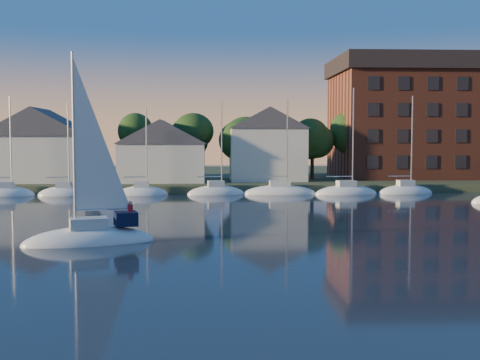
{
  "coord_description": "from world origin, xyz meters",
  "views": [
    {
      "loc": [
        0.18,
        -22.4,
        6.7
      ],
      "look_at": [
        2.43,
        22.0,
        3.6
      ],
      "focal_mm": 45.0,
      "sensor_mm": 36.0,
      "label": 1
    }
  ],
  "objects": [
    {
      "name": "ground",
      "position": [
        0.0,
        0.0,
        0.0
      ],
      "size": [
        260.0,
        260.0,
        0.0
      ],
      "primitive_type": "plane",
      "color": "black",
      "rests_on": "ground"
    },
    {
      "name": "clubhouse_centre",
      "position": [
        -6.0,
        57.0,
        5.13
      ],
      "size": [
        11.55,
        8.4,
        8.08
      ],
      "color": "beige",
      "rests_on": "shoreline_land"
    },
    {
      "name": "wooden_dock",
      "position": [
        0.0,
        52.0,
        0.0
      ],
      "size": [
        120.0,
        3.0,
        1.0
      ],
      "primitive_type": "cube",
      "color": "brown",
      "rests_on": "ground"
    },
    {
      "name": "moored_fleet",
      "position": [
        -8.0,
        49.0,
        0.1
      ],
      "size": [
        71.5,
        2.4,
        12.05
      ],
      "color": "white",
      "rests_on": "ground"
    },
    {
      "name": "clubhouse_east",
      "position": [
        8.0,
        59.0,
        6.0
      ],
      "size": [
        10.5,
        8.4,
        9.8
      ],
      "color": "beige",
      "rests_on": "shoreline_land"
    },
    {
      "name": "condo_block",
      "position": [
        34.0,
        64.95,
        9.79
      ],
      "size": [
        31.0,
        17.0,
        17.4
      ],
      "color": "brown",
      "rests_on": "shoreline_land"
    },
    {
      "name": "tree_line",
      "position": [
        2.0,
        63.0,
        7.18
      ],
      "size": [
        93.4,
        5.4,
        8.9
      ],
      "color": "#3C261B",
      "rests_on": "shoreline_land"
    },
    {
      "name": "clubhouse_west",
      "position": [
        -22.0,
        58.0,
        5.93
      ],
      "size": [
        13.65,
        9.45,
        9.64
      ],
      "color": "beige",
      "rests_on": "shoreline_land"
    },
    {
      "name": "hero_sailboat",
      "position": [
        -7.38,
        15.98,
        0.56
      ],
      "size": [
        8.75,
        4.89,
        13.17
      ],
      "rotation": [
        0.0,
        0.0,
        3.42
      ],
      "color": "white",
      "rests_on": "ground"
    },
    {
      "name": "shoreline_land",
      "position": [
        0.0,
        75.0,
        0.0
      ],
      "size": [
        160.0,
        50.0,
        2.0
      ],
      "primitive_type": "cube",
      "color": "#353F25",
      "rests_on": "ground"
    }
  ]
}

